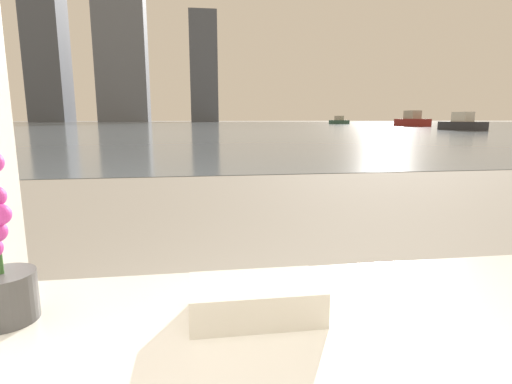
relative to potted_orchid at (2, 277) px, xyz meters
name	(u,v)px	position (x,y,z in m)	size (l,w,h in m)	color
potted_orchid	(2,277)	(0.00, 0.00, 0.00)	(0.14, 0.14, 0.38)	#4C4C4C
towel_stack	(255,299)	(0.56, -0.06, -0.06)	(0.30, 0.17, 0.08)	silver
harbor_water	(198,125)	(0.71, 61.10, -0.66)	(180.00, 110.00, 0.01)	slate
harbor_boat_1	(462,124)	(22.86, 30.55, -0.11)	(2.09, 4.27, 1.53)	#2D2D33
harbor_boat_2	(466,123)	(32.76, 43.81, -0.25)	(2.06, 3.18, 1.13)	maroon
harbor_boat_3	(339,121)	(25.70, 68.30, -0.15)	(2.80, 4.03, 1.44)	#335647
harbor_boat_4	(412,121)	(27.71, 47.22, 0.04)	(2.34, 5.41, 1.97)	maroon
skyline_tower_0	(44,15)	(-38.22, 117.10, 27.07)	(9.09, 10.76, 55.47)	#4C515B
skyline_tower_1	(120,22)	(-19.07, 117.10, 25.74)	(13.21, 8.52, 52.81)	slate
skyline_tower_2	(204,68)	(2.99, 117.10, 14.26)	(7.58, 8.25, 29.84)	#4C515B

